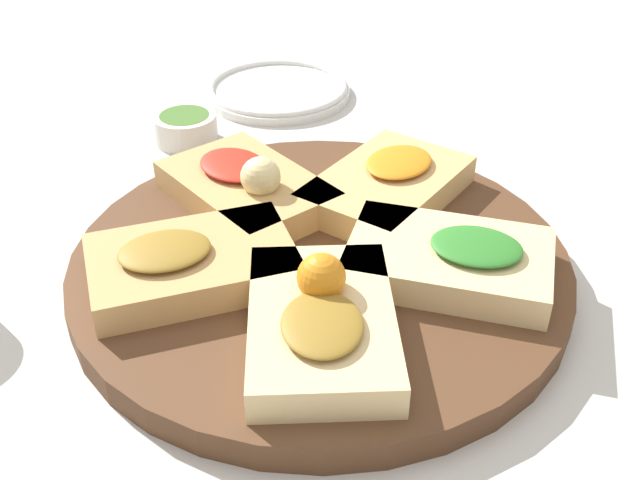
# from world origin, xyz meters

# --- Properties ---
(ground_plane) EXTENTS (3.00, 3.00, 0.00)m
(ground_plane) POSITION_xyz_m (0.00, 0.00, 0.00)
(ground_plane) COLOR beige
(serving_board) EXTENTS (0.42, 0.42, 0.02)m
(serving_board) POSITION_xyz_m (0.00, 0.00, 0.01)
(serving_board) COLOR #51331E
(serving_board) RESTS_ON ground_plane
(focaccia_slice_0) EXTENTS (0.15, 0.18, 0.04)m
(focaccia_slice_0) POSITION_xyz_m (-0.03, 0.10, 0.04)
(focaccia_slice_0) COLOR tan
(focaccia_slice_0) RESTS_ON serving_board
(focaccia_slice_1) EXTENTS (0.16, 0.11, 0.05)m
(focaccia_slice_1) POSITION_xyz_m (-0.11, -0.00, 0.04)
(focaccia_slice_1) COLOR #E5C689
(focaccia_slice_1) RESTS_ON serving_board
(focaccia_slice_2) EXTENTS (0.14, 0.18, 0.04)m
(focaccia_slice_2) POSITION_xyz_m (-0.03, -0.10, 0.04)
(focaccia_slice_2) COLOR #E5C689
(focaccia_slice_2) RESTS_ON serving_board
(focaccia_slice_3) EXTENTS (0.19, 0.18, 0.04)m
(focaccia_slice_3) POSITION_xyz_m (0.09, -0.06, 0.04)
(focaccia_slice_3) COLOR tan
(focaccia_slice_3) RESTS_ON serving_board
(focaccia_slice_4) EXTENTS (0.19, 0.18, 0.05)m
(focaccia_slice_4) POSITION_xyz_m (0.08, 0.07, 0.04)
(focaccia_slice_4) COLOR tan
(focaccia_slice_4) RESTS_ON serving_board
(plate_right) EXTENTS (0.18, 0.18, 0.02)m
(plate_right) POSITION_xyz_m (0.38, 0.05, 0.01)
(plate_right) COLOR white
(plate_right) RESTS_ON ground_plane
(dipping_bowl) EXTENTS (0.07, 0.07, 0.03)m
(dipping_bowl) POSITION_xyz_m (0.26, 0.15, 0.02)
(dipping_bowl) COLOR silver
(dipping_bowl) RESTS_ON ground_plane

